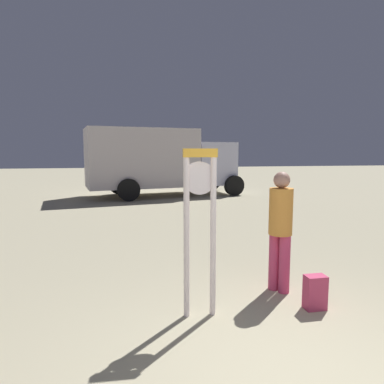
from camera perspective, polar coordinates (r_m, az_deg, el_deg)
The scene contains 4 objects.
standing_clock at distance 3.99m, azimuth 1.33°, elevation -4.02°, with size 0.40×0.11×2.00m.
person_near_clock at distance 4.91m, azimuth 14.60°, elevation -5.45°, with size 0.32×0.32×1.69m.
backpack at distance 4.70m, azimuth 19.89°, elevation -15.55°, with size 0.26×0.21×0.43m.
box_truck_near at distance 15.19m, azimuth -5.71°, elevation 5.40°, with size 7.03×3.71×2.93m.
Camera 1 is at (-1.45, -2.22, 1.97)m, focal length 31.81 mm.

